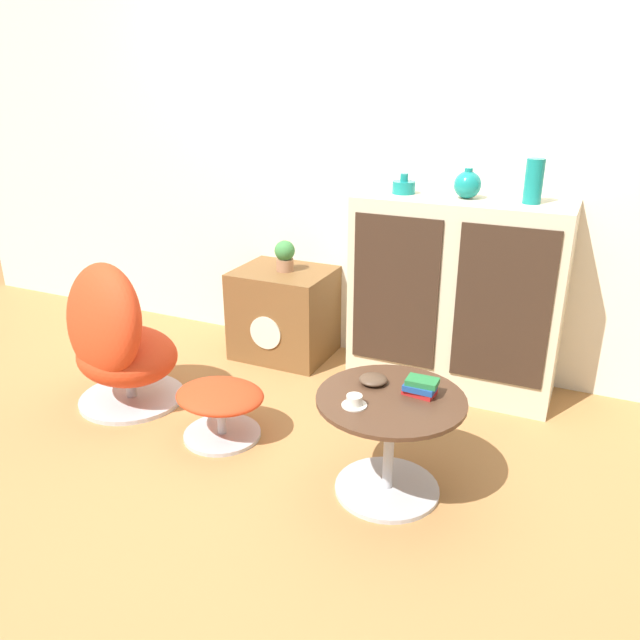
# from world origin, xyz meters

# --- Properties ---
(ground_plane) EXTENTS (12.00, 12.00, 0.00)m
(ground_plane) POSITION_xyz_m (0.00, 0.00, 0.00)
(ground_plane) COLOR #A87542
(wall_back) EXTENTS (6.40, 0.06, 2.60)m
(wall_back) POSITION_xyz_m (0.00, 1.44, 1.30)
(wall_back) COLOR silver
(wall_back) RESTS_ON ground_plane
(sideboard) EXTENTS (1.11, 0.44, 1.07)m
(sideboard) POSITION_xyz_m (0.65, 1.19, 0.53)
(sideboard) COLOR beige
(sideboard) RESTS_ON ground_plane
(tv_console) EXTENTS (0.57, 0.48, 0.55)m
(tv_console) POSITION_xyz_m (-0.40, 1.17, 0.28)
(tv_console) COLOR brown
(tv_console) RESTS_ON ground_plane
(egg_chair) EXTENTS (0.72, 0.69, 0.81)m
(egg_chair) POSITION_xyz_m (-0.90, 0.23, 0.37)
(egg_chair) COLOR #B7B7BC
(egg_chair) RESTS_ON ground_plane
(ottoman) EXTENTS (0.44, 0.38, 0.27)m
(ottoman) POSITION_xyz_m (-0.23, 0.18, 0.19)
(ottoman) COLOR #B7B7BC
(ottoman) RESTS_ON ground_plane
(coffee_table) EXTENTS (0.61, 0.61, 0.45)m
(coffee_table) POSITION_xyz_m (0.65, 0.11, 0.28)
(coffee_table) COLOR #B7B7BC
(coffee_table) RESTS_ON ground_plane
(vase_leftmost) EXTENTS (0.12, 0.12, 0.11)m
(vase_leftmost) POSITION_xyz_m (0.32, 1.19, 1.10)
(vase_leftmost) COLOR #147A75
(vase_leftmost) RESTS_ON sideboard
(vase_inner_left) EXTENTS (0.14, 0.14, 0.15)m
(vase_inner_left) POSITION_xyz_m (0.66, 1.19, 1.14)
(vase_inner_left) COLOR #147A75
(vase_inner_left) RESTS_ON sideboard
(vase_inner_right) EXTENTS (0.09, 0.09, 0.22)m
(vase_inner_right) POSITION_xyz_m (0.98, 1.19, 1.18)
(vase_inner_right) COLOR #147A75
(vase_inner_right) RESTS_ON sideboard
(potted_plant) EXTENTS (0.12, 0.12, 0.19)m
(potted_plant) POSITION_xyz_m (-0.39, 1.17, 0.65)
(potted_plant) COLOR #996B4C
(potted_plant) RESTS_ON tv_console
(teacup) EXTENTS (0.10, 0.10, 0.05)m
(teacup) POSITION_xyz_m (0.54, -0.02, 0.47)
(teacup) COLOR silver
(teacup) RESTS_ON coffee_table
(book_stack) EXTENTS (0.14, 0.10, 0.07)m
(book_stack) POSITION_xyz_m (0.75, 0.18, 0.49)
(book_stack) COLOR red
(book_stack) RESTS_ON coffee_table
(bowl) EXTENTS (0.12, 0.12, 0.04)m
(bowl) POSITION_xyz_m (0.54, 0.19, 0.47)
(bowl) COLOR #4C3828
(bowl) RESTS_ON coffee_table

